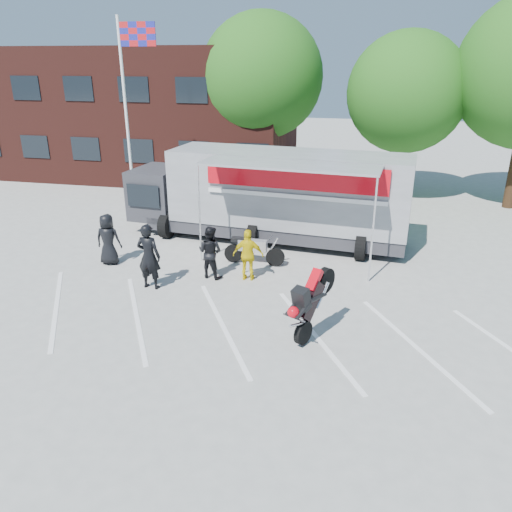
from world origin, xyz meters
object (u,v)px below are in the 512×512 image
at_px(flagpole, 130,94).
at_px(tree_left, 262,77).
at_px(spectator_hivis, 248,255).
at_px(spectator_leather_c, 210,252).
at_px(transporter_truck, 275,240).
at_px(parked_motorcycle, 254,264).
at_px(spectator_leather_b, 149,256).
at_px(tree_mid, 407,93).
at_px(stunt_bike_rider, 318,334).
at_px(spectator_leather_a, 108,239).

bearing_deg(flagpole, tree_left, 54.72).
bearing_deg(spectator_hivis, spectator_leather_c, -1.46).
xyz_separation_m(transporter_truck, parked_motorcycle, (-0.23, -2.48, 0.00)).
distance_m(flagpole, spectator_leather_b, 9.09).
xyz_separation_m(tree_mid, transporter_truck, (-4.70, -7.29, -4.94)).
distance_m(transporter_truck, spectator_leather_b, 5.80).
height_order(flagpole, tree_mid, flagpole).
relative_size(tree_left, parked_motorcycle, 4.13).
xyz_separation_m(stunt_bike_rider, spectator_leather_a, (-7.28, 3.12, 0.86)).
bearing_deg(parked_motorcycle, spectator_leather_a, 103.99).
bearing_deg(spectator_leather_c, parked_motorcycle, -116.25).
distance_m(tree_mid, transporter_truck, 9.98).
height_order(tree_left, transporter_truck, tree_left).
bearing_deg(spectator_leather_b, parked_motorcycle, -132.27).
bearing_deg(flagpole, spectator_leather_a, -74.53).
relative_size(tree_mid, spectator_leather_c, 4.61).
relative_size(tree_mid, spectator_hivis, 4.73).
height_order(flagpole, parked_motorcycle, flagpole).
bearing_deg(spectator_leather_b, tree_left, -88.11).
bearing_deg(flagpole, spectator_leather_c, -49.47).
relative_size(flagpole, transporter_truck, 0.76).
bearing_deg(spectator_leather_a, parked_motorcycle, -172.18).
distance_m(flagpole, transporter_truck, 8.58).
distance_m(tree_left, spectator_leather_c, 13.03).
xyz_separation_m(tree_mid, spectator_leather_a, (-9.64, -10.78, -4.09)).
bearing_deg(spectator_leather_b, tree_mid, -117.40).
xyz_separation_m(stunt_bike_rider, spectator_leather_c, (-3.67, 2.80, 0.83)).
relative_size(stunt_bike_rider, spectator_leather_b, 0.98).
xyz_separation_m(tree_mid, spectator_leather_b, (-7.54, -12.24, -3.95)).
bearing_deg(spectator_leather_a, flagpole, -78.86).
distance_m(tree_left, parked_motorcycle, 12.30).
relative_size(tree_left, stunt_bike_rider, 4.41).
bearing_deg(tree_left, spectator_leather_c, -85.41).
xyz_separation_m(flagpole, spectator_leather_b, (3.70, -7.24, -4.06)).
relative_size(tree_left, spectator_hivis, 5.32).
height_order(parked_motorcycle, stunt_bike_rider, stunt_bike_rider).
height_order(stunt_bike_rider, spectator_leather_b, spectator_leather_b).
relative_size(tree_mid, spectator_leather_b, 3.85).
distance_m(spectator_leather_c, spectator_hivis, 1.20).
xyz_separation_m(tree_left, spectator_hivis, (2.17, -12.03, -4.75)).
distance_m(flagpole, parked_motorcycle, 9.39).
distance_m(spectator_leather_a, spectator_leather_c, 3.63).
distance_m(flagpole, tree_left, 7.37).
relative_size(parked_motorcycle, spectator_hivis, 1.29).
xyz_separation_m(tree_left, spectator_leather_b, (-0.54, -13.24, -4.57)).
bearing_deg(tree_mid, spectator_leather_a, -131.81).
bearing_deg(parked_motorcycle, tree_left, 12.70).
bearing_deg(tree_mid, spectator_hivis, -113.65).
relative_size(tree_left, transporter_truck, 0.82).
bearing_deg(flagpole, spectator_leather_b, -62.93).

